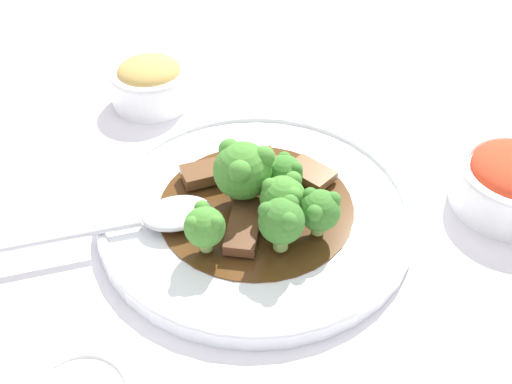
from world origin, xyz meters
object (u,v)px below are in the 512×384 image
Objects in this scene: broccoli_floret_2 at (284,173)px; serving_spoon at (159,217)px; beef_strip_3 at (244,225)px; side_bowl_appetizer at (150,82)px; broccoli_floret_3 at (242,169)px; broccoli_floret_5 at (205,226)px; beef_strip_0 at (219,169)px; broccoli_floret_4 at (281,221)px; broccoli_floret_0 at (320,210)px; beef_strip_1 at (311,173)px; beef_strip_2 at (255,166)px; main_plate at (256,210)px; broccoli_floret_1 at (285,197)px.

serving_spoon is (0.05, 0.11, -0.02)m from broccoli_floret_2.
side_bowl_appetizer reaches higher than beef_strip_3.
beef_strip_3 is at bearing 138.58° from broccoli_floret_3.
broccoli_floret_5 reaches higher than side_bowl_appetizer.
beef_strip_0 is 0.07m from broccoli_floret_2.
broccoli_floret_4 reaches higher than side_bowl_appetizer.
serving_spoon reaches higher than beef_strip_0.
beef_strip_0 is at bearing 4.28° from broccoli_floret_0.
beef_strip_1 is 0.10m from beef_strip_3.
beef_strip_1 is 0.08m from broccoli_floret_0.
beef_strip_2 is 0.05m from broccoli_floret_2.
main_plate is 3.15× the size of side_bowl_appetizer.
beef_strip_2 is 0.28× the size of serving_spoon.
side_bowl_appetizer reaches higher than main_plate.
broccoli_floret_4 is at bearing 156.87° from main_plate.
broccoli_floret_3 reaches higher than beef_strip_0.
broccoli_floret_0 is 1.02× the size of broccoli_floret_5.
broccoli_floret_5 is at bearing 92.50° from broccoli_floret_2.
beef_strip_3 is at bearing -141.43° from serving_spoon.
broccoli_floret_0 is 0.15m from serving_spoon.
side_bowl_appetizer is at bearing -14.49° from beef_strip_0.
main_plate is 6.06× the size of broccoli_floret_1.
beef_strip_1 is at bearing -106.82° from broccoli_floret_3.
beef_strip_1 is 0.49× the size of side_bowl_appetizer.
serving_spoon reaches higher than beef_strip_3.
serving_spoon reaches higher than beef_strip_1.
beef_strip_2 is 0.90× the size of broccoli_floret_3.
broccoli_floret_3 is at bearing 120.97° from beef_strip_2.
serving_spoon is 0.24m from side_bowl_appetizer.
beef_strip_0 is 0.10m from broccoli_floret_1.
broccoli_floret_5 is (0.05, 0.05, -0.01)m from broccoli_floret_4.
broccoli_floret_3 reaches higher than broccoli_floret_4.
beef_strip_0 is 0.12m from broccoli_floret_4.
side_bowl_appetizer is (0.25, -0.02, -0.02)m from broccoli_floret_2.
broccoli_floret_0 is 0.10m from broccoli_floret_5.
serving_spoon reaches higher than main_plate.
serving_spoon is at bearing 9.71° from broccoli_floret_5.
broccoli_floret_4 reaches higher than main_plate.
serving_spoon is at bearing 65.51° from broccoli_floret_2.
main_plate is at bearing -81.10° from broccoli_floret_5.
serving_spoon is at bearing 70.31° from beef_strip_1.
beef_strip_3 is at bearing 94.96° from beef_strip_1.
side_bowl_appetizer is at bearing -12.14° from main_plate.
broccoli_floret_0 is (-0.10, 0.02, 0.02)m from beef_strip_2.
beef_strip_2 is 0.20m from side_bowl_appetizer.
broccoli_floret_4 is 0.07m from broccoli_floret_5.
broccoli_floret_1 is (-0.09, 0.00, 0.02)m from beef_strip_0.
beef_strip_2 is (0.04, -0.03, 0.02)m from main_plate.
broccoli_floret_5 is (-0.00, 0.14, 0.02)m from beef_strip_1.
side_bowl_appetizer reaches higher than beef_strip_2.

